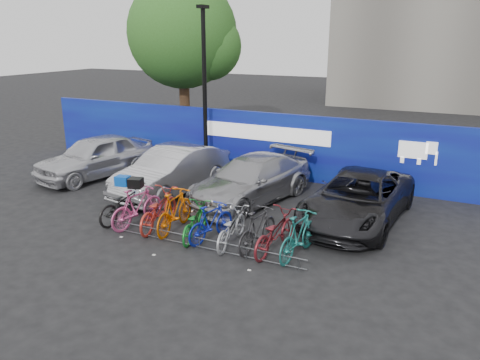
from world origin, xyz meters
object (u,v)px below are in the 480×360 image
Objects in this scene: bike_rack at (199,242)px; bike_1 at (137,207)px; lamppost at (205,87)px; car_0 at (96,156)px; bike_0 at (125,203)px; bike_5 at (211,222)px; car_2 at (251,180)px; bike_8 at (275,232)px; bike_4 at (194,222)px; tree at (187,36)px; bike_9 at (298,235)px; car_3 at (358,198)px; bike_2 at (158,210)px; bike_7 at (258,229)px; bike_3 at (175,211)px; bike_6 at (231,227)px; car_1 at (172,171)px.

bike_1 is at bearing 166.83° from bike_rack.
car_0 is at bearing -146.79° from lamppost.
bike_5 is (2.89, -0.14, -0.02)m from bike_0.
bike_8 is at bearing -41.99° from car_2.
lamppost is at bearing -70.09° from bike_1.
car_0 is 7.02m from bike_4.
bike_5 is at bearing -56.00° from tree.
bike_9 is at bearing -5.73° from car_0.
car_3 is 6.61m from bike_0.
bike_2 is at bearing 158.29° from bike_rack.
bike_7 is (-1.83, -2.86, -0.17)m from car_3.
bike_3 is 1.09× the size of bike_7.
tree is 6.14m from lamppost.
lamppost reaches higher than bike_1.
bike_5 is (0.03, 0.56, 0.34)m from bike_rack.
bike_5 reaches higher than bike_6.
lamppost is 5.97m from bike_0.
tree is 13.00m from bike_5.
bike_4 is at bearing 10.71° from bike_9.
bike_9 is (5.37, -2.77, -0.21)m from car_1.
bike_2 is 1.08× the size of bike_9.
bike_0 is at bearing -5.50° from bike_3.
car_3 is 2.63× the size of bike_3.
car_1 is at bearing -29.53° from bike_5.
bike_0 is 2.90m from bike_5.
car_2 is at bearing -41.54° from bike_9.
bike_8 is (1.14, 0.11, 0.04)m from bike_6.
bike_2 is at bearing -7.63° from bike_6.
tree is at bearing 148.91° from car_3.
bike_8 is at bearing -49.55° from tree.
bike_3 reaches higher than bike_0.
lamppost is 3.29× the size of bike_9.
bike_0 reaches higher than bike_4.
bike_7 is at bearing -51.13° from tree.
bike_2 is at bearing -18.60° from bike_4.
car_1 is at bearing -158.22° from car_2.
lamppost is 4.48m from car_2.
lamppost is 3.68× the size of bike_5.
bike_4 is (1.25, -0.16, -0.07)m from bike_2.
car_3 is at bearing -21.62° from lamppost.
car_1 is 2.49× the size of bike_1.
bike_2 is 1.72m from bike_5.
bike_5 is (1.71, -0.11, -0.03)m from bike_2.
car_0 is 0.91× the size of car_3.
bike_8 is at bearing -163.51° from bike_5.
car_3 is 3.01× the size of bike_5.
bike_2 is (0.60, 0.14, -0.03)m from bike_1.
bike_6 is at bearing -10.47° from car_0.
car_3 reaches higher than bike_6.
car_0 is at bearing -88.91° from tree.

